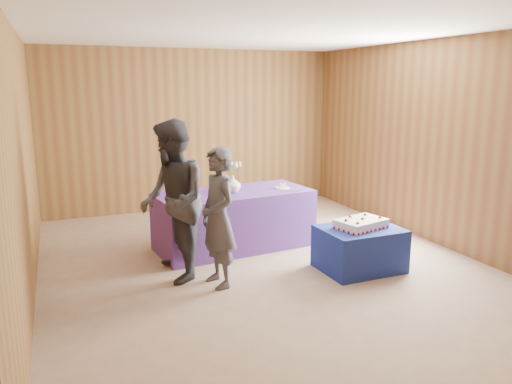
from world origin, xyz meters
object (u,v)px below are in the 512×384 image
serving_table (234,220)px  guest_right (173,201)px  vase (233,184)px  cake_table (359,249)px  sheet_cake (361,224)px  guest_left (218,218)px

serving_table → guest_right: size_ratio=1.13×
serving_table → vase: 0.49m
vase → guest_right: size_ratio=0.12×
cake_table → vase: size_ratio=4.09×
cake_table → vase: 1.80m
serving_table → vase: size_ratio=9.09×
vase → guest_right: 1.22m
cake_table → sheet_cake: sheet_cake is taller
sheet_cake → serving_table: bearing=115.2°
guest_right → guest_left: bearing=50.9°
serving_table → vase: vase is taller
cake_table → guest_right: bearing=164.1°
cake_table → guest_left: bearing=172.6°
serving_table → guest_right: 1.35m
serving_table → sheet_cake: size_ratio=3.03×
sheet_cake → vase: bearing=116.2°
vase → guest_right: (-0.95, -0.76, 0.02)m
sheet_cake → guest_right: guest_right is taller
serving_table → guest_left: size_ratio=1.34×
sheet_cake → guest_right: 2.15m
vase → cake_table: bearing=-49.6°
guest_right → sheet_cake: bearing=78.6°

